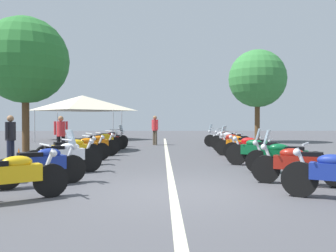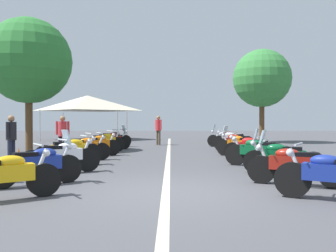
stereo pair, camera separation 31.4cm
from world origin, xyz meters
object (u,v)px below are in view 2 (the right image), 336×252
Objects in this scene: motorcycle_right_row_8 at (227,138)px; motorcycle_right_row_6 at (237,142)px; roadside_tree_1 at (29,61)px; motorcycle_left_row_3 at (70,151)px; roadside_tree_0 at (262,79)px; motorcycle_left_row_4 at (83,148)px; bystander_2 at (11,136)px; motorcycle_left_row_5 at (96,145)px; motorcycle_left_row_0 at (0,176)px; motorcycle_right_row_1 at (295,164)px; bystander_1 at (63,133)px; motorcycle_left_row_1 at (38,164)px; event_tent at (87,103)px; motorcycle_left_row_7 at (110,140)px; motorcycle_left_row_2 at (61,156)px; motorcycle_right_row_0 at (335,176)px; motorcycle_right_row_2 at (282,157)px; motorcycle_right_row_7 at (233,140)px; motorcycle_right_row_4 at (254,148)px; motorcycle_right_row_5 at (241,145)px; motorcycle_left_row_8 at (112,139)px; motorcycle_right_row_3 at (259,151)px; bystander_0 at (158,128)px; motorcycle_left_row_6 at (104,142)px; traffic_cone_0 at (19,158)px.

motorcycle_right_row_6 is at bearing 111.60° from motorcycle_right_row_8.
motorcycle_left_row_3 is at bearing -147.59° from roadside_tree_1.
motorcycle_left_row_4 is at bearing 139.25° from roadside_tree_0.
motorcycle_left_row_5 is at bearing -122.85° from bystander_2.
motorcycle_right_row_1 is at bearing -18.80° from motorcycle_left_row_0.
bystander_2 is at bearing 147.22° from bystander_1.
event_tent is at bearing 64.72° from motorcycle_left_row_1.
motorcycle_right_row_1 is 9.49m from bystander_1.
bystander_2 is (-7.44, 8.07, 0.45)m from motorcycle_right_row_8.
motorcycle_left_row_2 is at bearing -115.56° from motorcycle_left_row_7.
motorcycle_right_row_2 is (3.15, -0.05, -0.00)m from motorcycle_right_row_0.
motorcycle_right_row_1 is 1.05× the size of motorcycle_right_row_7.
motorcycle_right_row_5 is (1.47, 0.17, 0.01)m from motorcycle_right_row_4.
bystander_2 is at bearing 54.60° from motorcycle_right_row_6.
motorcycle_left_row_8 is 0.34× the size of event_tent.
motorcycle_left_row_2 is 5.78m from motorcycle_right_row_3.
bystander_0 is (7.95, -2.37, 0.53)m from motorcycle_left_row_4.
motorcycle_right_row_2 is at bearing -112.48° from bystander_0.
motorcycle_right_row_1 is (-4.77, -5.77, 0.02)m from motorcycle_left_row_4.
motorcycle_right_row_1 reaches higher than motorcycle_right_row_3.
motorcycle_right_row_1 is (1.54, -5.68, 0.01)m from motorcycle_left_row_0.
traffic_cone_0 is (-5.25, 1.55, -0.17)m from motorcycle_left_row_6.
event_tent reaches higher than motorcycle_left_row_2.
motorcycle_left_row_2 is 6.29m from motorcycle_left_row_6.
motorcycle_right_row_3 is 1.06× the size of motorcycle_right_row_5.
traffic_cone_0 is (-0.50, 1.37, -0.18)m from motorcycle_left_row_3.
motorcycle_left_row_3 is (3.29, 0.22, 0.00)m from motorcycle_left_row_1.
roadside_tree_1 is at bearing 23.18° from motorcycle_right_row_6.
motorcycle_right_row_6 is at bearing -139.03° from event_tent.
roadside_tree_1 is (2.23, 3.52, 3.65)m from motorcycle_left_row_5.
traffic_cone_0 is at bearing 34.56° from motorcycle_right_row_3.
motorcycle_left_row_3 reaches higher than motorcycle_left_row_0.
motorcycle_left_row_3 reaches higher than motorcycle_left_row_2.
traffic_cone_0 is (-6.71, 1.56, -0.17)m from motorcycle_left_row_7.
motorcycle_left_row_1 is at bearing 78.69° from motorcycle_right_row_5.
motorcycle_right_row_8 reaches higher than motorcycle_right_row_6.
motorcycle_left_row_3 is at bearing 142.87° from roadside_tree_0.
motorcycle_left_row_1 is 0.29× the size of roadside_tree_1.
traffic_cone_0 is 10.65m from bystander_0.
motorcycle_left_row_0 is 7.38m from motorcycle_right_row_3.
motorcycle_left_row_7 is 1.05× the size of motorcycle_right_row_6.
motorcycle_left_row_4 is 1.11× the size of bystander_0.
motorcycle_left_row_6 is 0.92× the size of motorcycle_right_row_6.
bystander_2 reaches higher than motorcycle_left_row_6.
bystander_0 is 7.87m from event_tent.
motorcycle_right_row_1 is (-0.00, -5.59, -0.00)m from motorcycle_left_row_1.
motorcycle_right_row_3 is 1.01× the size of motorcycle_right_row_6.
motorcycle_right_row_2 is at bearing 122.73° from motorcycle_right_row_5.
motorcycle_left_row_1 is 9.92m from roadside_tree_1.
motorcycle_right_row_2 reaches higher than motorcycle_left_row_2.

